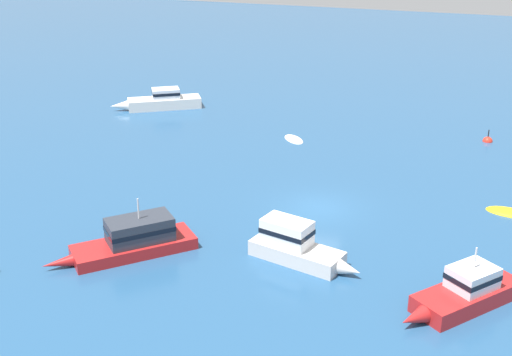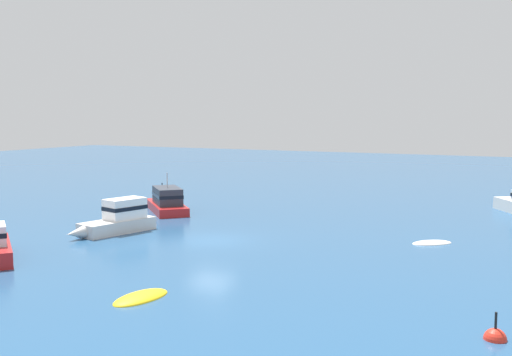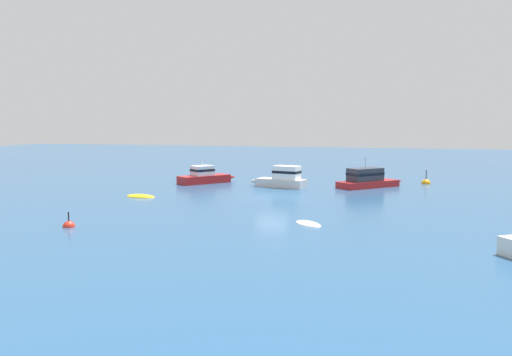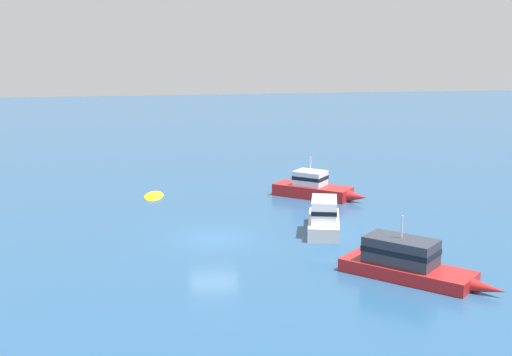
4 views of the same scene
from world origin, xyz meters
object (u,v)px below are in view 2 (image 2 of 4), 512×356
object	(u,v)px
motor_cruiser	(167,201)
channel_buoy	(162,198)
cabin_cruiser	(118,219)
mooring_buoy	(495,339)
dinghy	(141,298)
dinghy_1	(432,243)

from	to	relation	value
motor_cruiser	channel_buoy	size ratio (longest dim) A/B	3.55
cabin_cruiser	mooring_buoy	bearing A→B (deg)	83.45
dinghy	dinghy_1	size ratio (longest dim) A/B	1.12
motor_cruiser	dinghy_1	size ratio (longest dim) A/B	2.55
dinghy_1	cabin_cruiser	bearing A→B (deg)	-23.47
dinghy_1	channel_buoy	bearing A→B (deg)	-58.81
cabin_cruiser	channel_buoy	size ratio (longest dim) A/B	3.29
dinghy	dinghy_1	distance (m)	17.20
dinghy	motor_cruiser	distance (m)	20.86
dinghy	cabin_cruiser	bearing A→B (deg)	-127.80
cabin_cruiser	dinghy_1	xyz separation A→B (m)	(-17.43, -5.28, -0.81)
cabin_cruiser	dinghy	bearing A→B (deg)	57.37
dinghy_1	channel_buoy	world-z (taller)	channel_buoy
dinghy_1	mooring_buoy	world-z (taller)	mooring_buoy
motor_cruiser	channel_buoy	bearing A→B (deg)	-7.22
mooring_buoy	dinghy	bearing A→B (deg)	7.17
dinghy	channel_buoy	xyz separation A→B (m)	(15.45, -23.02, 0.01)
channel_buoy	motor_cruiser	bearing A→B (deg)	128.27
dinghy	cabin_cruiser	xyz separation A→B (m)	(9.23, -9.84, 0.81)
dinghy_1	mooring_buoy	bearing A→B (deg)	67.55
dinghy_1	channel_buoy	xyz separation A→B (m)	(23.65, -7.91, 0.01)
motor_cruiser	dinghy_1	distance (m)	19.54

